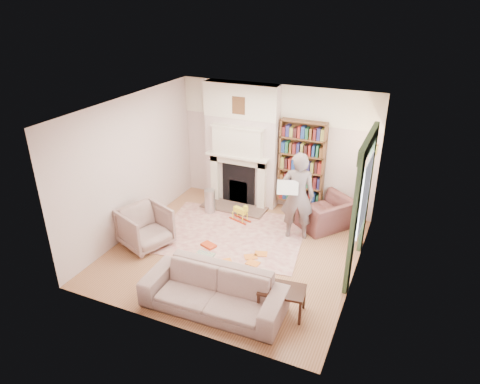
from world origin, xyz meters
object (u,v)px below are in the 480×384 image
at_px(sofa, 213,291).
at_px(coffee_table, 282,300).
at_px(man_reading, 298,196).
at_px(rocking_horse, 240,212).
at_px(armchair_left, 145,227).
at_px(bookcase, 302,163).
at_px(armchair_reading, 325,213).
at_px(paraffin_heater, 210,201).

height_order(sofa, coffee_table, sofa).
relative_size(sofa, man_reading, 1.23).
xyz_separation_m(coffee_table, rocking_horse, (-1.78, 2.43, -0.01)).
bearing_deg(armchair_left, bookcase, -20.02).
height_order(bookcase, man_reading, bookcase).
bearing_deg(armchair_reading, armchair_left, -17.42).
bearing_deg(rocking_horse, armchair_reading, 33.50).
bearing_deg(rocking_horse, coffee_table, -35.22).
relative_size(armchair_reading, sofa, 0.46).
relative_size(armchair_reading, rocking_horse, 2.15).
height_order(armchair_reading, armchair_left, armchair_left).
distance_m(armchair_reading, armchair_left, 3.70).
bearing_deg(armchair_left, rocking_horse, -16.86).
bearing_deg(man_reading, rocking_horse, -22.80).
height_order(bookcase, armchair_left, bookcase).
relative_size(man_reading, rocking_horse, 3.81).
height_order(armchair_left, man_reading, man_reading).
xyz_separation_m(man_reading, paraffin_heater, (-2.08, 0.24, -0.64)).
bearing_deg(paraffin_heater, man_reading, -6.57).
relative_size(armchair_left, coffee_table, 1.24).
relative_size(armchair_left, man_reading, 0.48).
distance_m(armchair_left, rocking_horse, 2.10).
bearing_deg(paraffin_heater, armchair_left, -106.35).
height_order(armchair_left, coffee_table, armchair_left).
bearing_deg(man_reading, armchair_left, 13.22).
relative_size(sofa, rocking_horse, 4.68).
bearing_deg(rocking_horse, bookcase, 62.49).
distance_m(sofa, man_reading, 2.75).
xyz_separation_m(bookcase, rocking_horse, (-1.04, -1.00, -0.96)).
xyz_separation_m(bookcase, armchair_reading, (0.71, -0.53, -0.84)).
bearing_deg(man_reading, coffee_table, 84.95).
bearing_deg(coffee_table, sofa, -168.05).
bearing_deg(bookcase, sofa, -94.13).
relative_size(paraffin_heater, rocking_horse, 1.15).
bearing_deg(coffee_table, rocking_horse, 119.47).
xyz_separation_m(bookcase, sofa, (-0.27, -3.77, -0.85)).
height_order(armchair_reading, coffee_table, armchair_reading).
relative_size(armchair_reading, coffee_table, 1.47).
height_order(bookcase, rocking_horse, bookcase).
distance_m(bookcase, man_reading, 1.19).
relative_size(sofa, coffee_table, 3.21).
bearing_deg(rocking_horse, sofa, -55.96).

